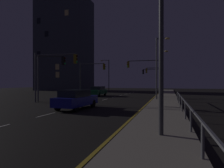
{
  "coord_description": "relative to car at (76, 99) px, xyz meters",
  "views": [
    {
      "loc": [
        7.85,
        -1.75,
        2.14
      ],
      "look_at": [
        -1.4,
        28.62,
        1.93
      ],
      "focal_mm": 30.38,
      "sensor_mm": 36.0,
      "label": 1
    }
  ],
  "objects": [
    {
      "name": "car_oncoming",
      "position": [
        -3.89,
        14.77,
        0.0
      ],
      "size": [
        1.83,
        4.4,
        1.57
      ],
      "color": "#14592D",
      "rests_on": "ground"
    },
    {
      "name": "traffic_light_far_center",
      "position": [
        3.85,
        26.6,
        2.92
      ],
      "size": [
        4.0,
        0.34,
        5.1
      ],
      "color": "#2D3033",
      "rests_on": "sidewalk_right"
    },
    {
      "name": "ground_plane",
      "position": [
        -0.58,
        5.39,
        -0.82
      ],
      "size": [
        112.0,
        112.0,
        0.0
      ],
      "primitive_type": "plane",
      "color": "black",
      "rests_on": "ground"
    },
    {
      "name": "barrier_fence",
      "position": [
        8.11,
        -2.76,
        0.05
      ],
      "size": [
        0.09,
        22.79,
        0.98
      ],
      "color": "#59595E",
      "rests_on": "sidewalk_right"
    },
    {
      "name": "traffic_light_mid_right",
      "position": [
        4.42,
        25.31,
        3.0
      ],
      "size": [
        3.41,
        0.59,
        5.26
      ],
      "color": "#4C4C51",
      "rests_on": "sidewalk_right"
    },
    {
      "name": "sidewalk_right",
      "position": [
        6.8,
        5.39,
        -0.75
      ],
      "size": [
        2.92,
        77.0,
        0.14
      ],
      "primitive_type": "cube",
      "color": "#9E937F",
      "rests_on": "ground"
    },
    {
      "name": "car",
      "position": [
        0.0,
        0.0,
        0.0
      ],
      "size": [
        2.06,
        4.49,
        1.57
      ],
      "color": "navy",
      "rests_on": "ground"
    },
    {
      "name": "traffic_light_mid_left",
      "position": [
        -5.61,
        4.42,
        2.92
      ],
      "size": [
        3.45,
        0.56,
        5.34
      ],
      "color": "#4C4C51",
      "rests_on": "ground"
    },
    {
      "name": "street_lamp_median",
      "position": [
        -7.25,
        30.12,
        3.84
      ],
      "size": [
        2.0,
        0.98,
        7.79
      ],
      "color": "#2D3033",
      "rests_on": "ground"
    },
    {
      "name": "lane_edge_line",
      "position": [
        5.09,
        10.39,
        -0.82
      ],
      "size": [
        0.14,
        53.0,
        0.01
      ],
      "color": "gold",
      "rests_on": "ground"
    },
    {
      "name": "traffic_light_near_left",
      "position": [
        3.82,
        14.49,
        3.28
      ],
      "size": [
        5.04,
        0.46,
        5.55
      ],
      "color": "#2D3033",
      "rests_on": "sidewalk_right"
    },
    {
      "name": "street_lamp_across_street",
      "position": [
        5.99,
        9.76,
        3.78
      ],
      "size": [
        1.64,
        0.62,
        7.49
      ],
      "color": "#4C4C51",
      "rests_on": "sidewalk_right"
    },
    {
      "name": "traffic_light_far_left",
      "position": [
        -4.6,
        3.65,
        3.03
      ],
      "size": [
        4.97,
        0.68,
        5.39
      ],
      "color": "#4C4C51",
      "rests_on": "ground"
    },
    {
      "name": "street_lamp_mid_block",
      "position": [
        7.24,
        -6.54,
        4.33
      ],
      "size": [
        1.99,
        1.17,
        8.46
      ],
      "color": "#38383D",
      "rests_on": "sidewalk_right"
    },
    {
      "name": "traffic_light_far_right",
      "position": [
        -5.06,
        14.84,
        3.08
      ],
      "size": [
        4.52,
        0.34,
        5.5
      ],
      "color": "#2D3033",
      "rests_on": "ground"
    },
    {
      "name": "building_distant",
      "position": [
        -21.58,
        34.29,
        12.17
      ],
      "size": [
        14.24,
        9.54,
        25.98
      ],
      "color": "#3D424C",
      "rests_on": "ground"
    },
    {
      "name": "street_lamp_corner",
      "position": [
        6.13,
        15.01,
        3.38
      ],
      "size": [
        1.25,
        1.34,
        6.74
      ],
      "color": "#2D3033",
      "rests_on": "sidewalk_right"
    },
    {
      "name": "lane_markings_center",
      "position": [
        -0.58,
        8.89,
        -0.82
      ],
      "size": [
        0.14,
        50.0,
        0.01
      ],
      "color": "silver",
      "rests_on": "ground"
    }
  ]
}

